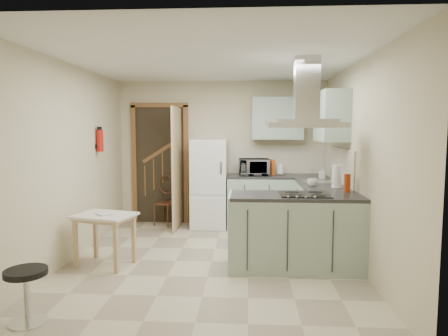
# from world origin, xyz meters

# --- Properties ---
(floor) EXTENTS (4.20, 4.20, 0.00)m
(floor) POSITION_xyz_m (0.00, 0.00, 0.00)
(floor) COLOR #C2B797
(floor) RESTS_ON ground
(ceiling) EXTENTS (4.20, 4.20, 0.00)m
(ceiling) POSITION_xyz_m (0.00, 0.00, 2.50)
(ceiling) COLOR silver
(ceiling) RESTS_ON back_wall
(back_wall) EXTENTS (3.60, 0.00, 3.60)m
(back_wall) POSITION_xyz_m (0.00, 2.10, 1.25)
(back_wall) COLOR beige
(back_wall) RESTS_ON floor
(left_wall) EXTENTS (0.00, 4.20, 4.20)m
(left_wall) POSITION_xyz_m (-1.80, 0.00, 1.25)
(left_wall) COLOR beige
(left_wall) RESTS_ON floor
(right_wall) EXTENTS (0.00, 4.20, 4.20)m
(right_wall) POSITION_xyz_m (1.80, 0.00, 1.25)
(right_wall) COLOR beige
(right_wall) RESTS_ON floor
(doorway) EXTENTS (1.10, 0.12, 2.10)m
(doorway) POSITION_xyz_m (-1.10, 2.07, 1.05)
(doorway) COLOR brown
(doorway) RESTS_ON floor
(fridge) EXTENTS (0.60, 0.60, 1.50)m
(fridge) POSITION_xyz_m (-0.20, 1.80, 0.75)
(fridge) COLOR white
(fridge) RESTS_ON floor
(counter_back) EXTENTS (1.08, 0.60, 0.90)m
(counter_back) POSITION_xyz_m (0.66, 1.80, 0.45)
(counter_back) COLOR #9EB2A0
(counter_back) RESTS_ON floor
(counter_right) EXTENTS (0.60, 1.95, 0.90)m
(counter_right) POSITION_xyz_m (1.50, 1.12, 0.45)
(counter_right) COLOR #9EB2A0
(counter_right) RESTS_ON floor
(splashback) EXTENTS (1.68, 0.02, 0.50)m
(splashback) POSITION_xyz_m (0.96, 2.09, 1.15)
(splashback) COLOR beige
(splashback) RESTS_ON counter_back
(wall_cabinet_back) EXTENTS (0.85, 0.35, 0.70)m
(wall_cabinet_back) POSITION_xyz_m (0.95, 1.93, 1.85)
(wall_cabinet_back) COLOR #9EB2A0
(wall_cabinet_back) RESTS_ON back_wall
(wall_cabinet_right) EXTENTS (0.35, 0.90, 0.70)m
(wall_cabinet_right) POSITION_xyz_m (1.62, 0.85, 1.85)
(wall_cabinet_right) COLOR #9EB2A0
(wall_cabinet_right) RESTS_ON right_wall
(peninsula) EXTENTS (1.55, 0.65, 0.90)m
(peninsula) POSITION_xyz_m (1.02, -0.18, 0.45)
(peninsula) COLOR #9EB2A0
(peninsula) RESTS_ON floor
(hob) EXTENTS (0.58, 0.50, 0.01)m
(hob) POSITION_xyz_m (1.12, -0.18, 0.91)
(hob) COLOR black
(hob) RESTS_ON peninsula
(extractor_hood) EXTENTS (0.90, 0.55, 0.10)m
(extractor_hood) POSITION_xyz_m (1.12, -0.18, 1.72)
(extractor_hood) COLOR silver
(extractor_hood) RESTS_ON ceiling
(sink) EXTENTS (0.45, 0.40, 0.01)m
(sink) POSITION_xyz_m (1.50, 0.95, 0.91)
(sink) COLOR silver
(sink) RESTS_ON counter_right
(fire_extinguisher) EXTENTS (0.10, 0.10, 0.32)m
(fire_extinguisher) POSITION_xyz_m (-1.74, 0.90, 1.50)
(fire_extinguisher) COLOR #B2140F
(fire_extinguisher) RESTS_ON left_wall
(drop_leaf_table) EXTENTS (0.79, 0.67, 0.64)m
(drop_leaf_table) POSITION_xyz_m (-1.29, -0.21, 0.32)
(drop_leaf_table) COLOR #D4C683
(drop_leaf_table) RESTS_ON floor
(bentwood_chair) EXTENTS (0.46, 0.46, 0.79)m
(bentwood_chair) POSITION_xyz_m (-0.97, 1.88, 0.39)
(bentwood_chair) COLOR #4C3519
(bentwood_chair) RESTS_ON floor
(stool) EXTENTS (0.45, 0.45, 0.48)m
(stool) POSITION_xyz_m (-1.45, -1.69, 0.24)
(stool) COLOR black
(stool) RESTS_ON floor
(microwave) EXTENTS (0.52, 0.38, 0.27)m
(microwave) POSITION_xyz_m (0.56, 1.79, 1.04)
(microwave) COLOR black
(microwave) RESTS_ON counter_back
(kettle) EXTENTS (0.15, 0.15, 0.19)m
(kettle) POSITION_xyz_m (1.01, 1.85, 1.00)
(kettle) COLOR white
(kettle) RESTS_ON counter_back
(cereal_box) EXTENTS (0.13, 0.18, 0.26)m
(cereal_box) POSITION_xyz_m (0.85, 1.91, 1.03)
(cereal_box) COLOR #D25518
(cereal_box) RESTS_ON counter_back
(soap_bottle) EXTENTS (0.08, 0.09, 0.18)m
(soap_bottle) POSITION_xyz_m (1.61, 1.35, 0.99)
(soap_bottle) COLOR #A4A4AF
(soap_bottle) RESTS_ON counter_right
(paper_towel) EXTENTS (0.15, 0.15, 0.31)m
(paper_towel) POSITION_xyz_m (1.62, 0.40, 1.05)
(paper_towel) COLOR white
(paper_towel) RESTS_ON counter_right
(cup) EXTENTS (0.14, 0.14, 0.11)m
(cup) POSITION_xyz_m (1.33, 0.49, 0.95)
(cup) COLOR white
(cup) RESTS_ON counter_right
(red_bottle) EXTENTS (0.10, 0.10, 0.22)m
(red_bottle) POSITION_xyz_m (1.68, 0.05, 1.01)
(red_bottle) COLOR #AF370F
(red_bottle) RESTS_ON peninsula
(book) EXTENTS (0.26, 0.26, 0.09)m
(book) POSITION_xyz_m (-1.36, -0.27, 0.69)
(book) COLOR #A94C38
(book) RESTS_ON drop_leaf_table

